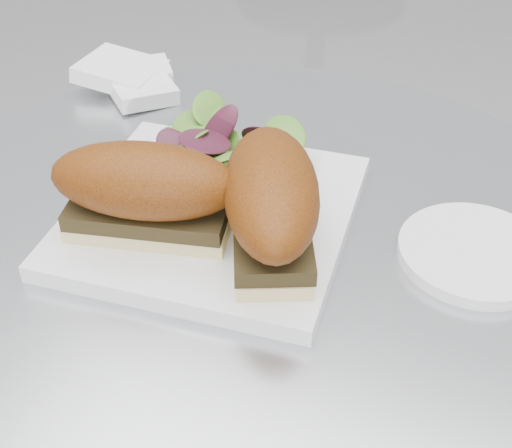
{
  "coord_description": "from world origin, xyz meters",
  "views": [
    {
      "loc": [
        0.2,
        -0.41,
        1.12
      ],
      "look_at": [
        0.01,
        -0.01,
        0.77
      ],
      "focal_mm": 50.0,
      "sensor_mm": 36.0,
      "label": 1
    }
  ],
  "objects_px": {
    "saucer": "(475,253)",
    "sandwich_left": "(145,190)",
    "sandwich_right": "(271,199)",
    "plate": "(212,215)"
  },
  "relations": [
    {
      "from": "sandwich_right",
      "to": "saucer",
      "type": "distance_m",
      "value": 0.18
    },
    {
      "from": "sandwich_left",
      "to": "saucer",
      "type": "relative_size",
      "value": 1.32
    },
    {
      "from": "plate",
      "to": "sandwich_right",
      "type": "relative_size",
      "value": 1.31
    },
    {
      "from": "sandwich_left",
      "to": "saucer",
      "type": "xyz_separation_m",
      "value": [
        0.25,
        0.1,
        -0.05
      ]
    },
    {
      "from": "saucer",
      "to": "sandwich_left",
      "type": "bearing_deg",
      "value": -159.07
    },
    {
      "from": "sandwich_left",
      "to": "sandwich_right",
      "type": "xyz_separation_m",
      "value": [
        0.1,
        0.03,
        0.0
      ]
    },
    {
      "from": "plate",
      "to": "sandwich_right",
      "type": "distance_m",
      "value": 0.08
    },
    {
      "from": "sandwich_right",
      "to": "sandwich_left",
      "type": "bearing_deg",
      "value": -99.39
    },
    {
      "from": "plate",
      "to": "sandwich_left",
      "type": "relative_size",
      "value": 1.42
    },
    {
      "from": "saucer",
      "to": "sandwich_right",
      "type": "bearing_deg",
      "value": -156.68
    }
  ]
}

